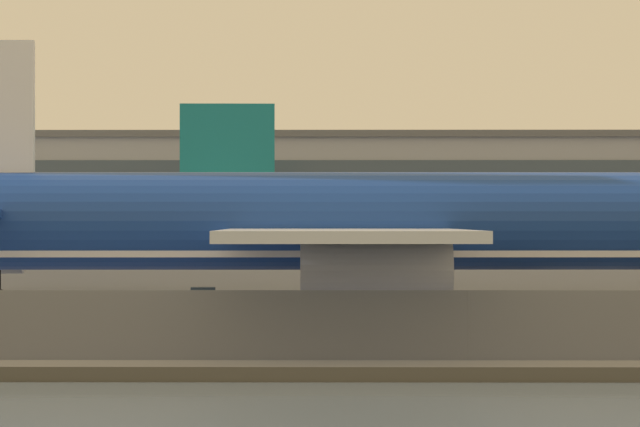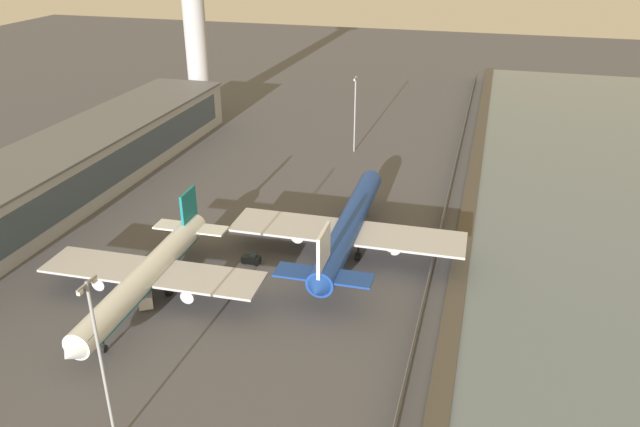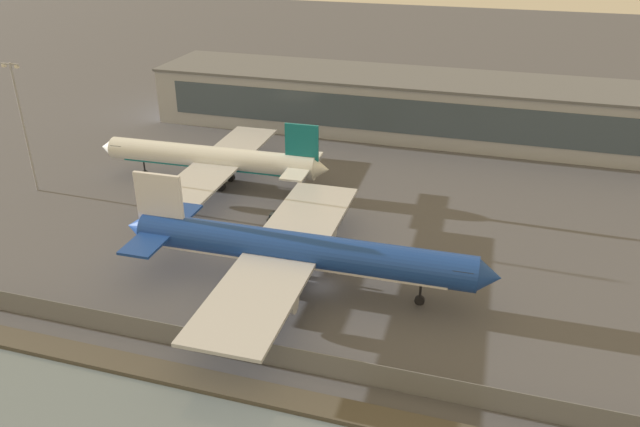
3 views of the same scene
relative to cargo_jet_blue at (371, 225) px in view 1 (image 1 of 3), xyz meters
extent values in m
plane|color=#4C4C51|center=(3.24, 0.70, -5.08)|extent=(500.00, 500.00, 0.00)
cube|color=#474238|center=(3.24, -19.80, -4.83)|extent=(320.00, 3.00, 0.50)
cube|color=slate|center=(3.24, -15.30, -3.68)|extent=(280.00, 0.08, 2.79)
cylinder|color=slate|center=(3.24, -15.30, -3.68)|extent=(0.10, 0.10, 2.79)
cylinder|color=#193D93|center=(0.75, 0.01, 0.19)|extent=(42.77, 5.09, 4.30)
cube|color=silver|center=(0.75, 0.01, -0.99)|extent=(36.35, 4.11, 0.77)
cube|color=#B7BABF|center=(-1.58, 10.22, -0.35)|extent=(9.77, 20.66, 0.43)
cube|color=#B7BABF|center=(-1.20, -10.27, -0.35)|extent=(9.77, 20.66, 0.43)
cylinder|color=#B7BABF|center=(-0.26, 8.60, -1.75)|extent=(6.02, 2.48, 2.36)
cylinder|color=#B7BABF|center=(0.06, -8.61, -1.75)|extent=(6.02, 2.48, 2.36)
cylinder|color=black|center=(-2.28, 2.22, -3.22)|extent=(0.34, 0.34, 2.52)
cylinder|color=black|center=(-2.28, 2.22, -4.48)|extent=(1.40, 0.99, 1.38)
cylinder|color=black|center=(-2.20, -2.30, -3.22)|extent=(0.34, 0.34, 2.52)
cylinder|color=black|center=(-2.20, -2.30, -4.48)|extent=(1.40, 0.99, 1.38)
cone|color=white|center=(-4.62, 26.80, -0.26)|extent=(2.66, 3.62, 3.54)
cube|color=#B7BABF|center=(-22.57, 35.12, -0.75)|extent=(8.65, 17.95, 0.39)
cube|color=#14707A|center=(-7.92, 26.70, 3.68)|extent=(5.55, 0.64, 6.69)
cube|color=white|center=(-7.82, 23.45, 0.04)|extent=(3.88, 6.60, 0.32)
cube|color=white|center=(-8.02, 29.94, 0.04)|extent=(3.88, 6.60, 0.32)
cube|color=#1E2328|center=(-8.50, 15.32, -4.33)|extent=(1.75, 3.27, 1.11)
cube|color=#283847|center=(-8.48, 14.92, -3.53)|extent=(1.33, 1.18, 0.50)
cylinder|color=black|center=(-7.77, 14.36, -4.73)|extent=(0.25, 0.71, 0.70)
cylinder|color=black|center=(-9.13, 14.30, -4.73)|extent=(0.25, 0.71, 0.70)
cylinder|color=black|center=(-7.86, 16.34, -4.73)|extent=(0.25, 0.71, 0.70)
cylinder|color=black|center=(-9.22, 16.28, -4.73)|extent=(0.25, 0.71, 0.70)
cube|color=#9EA3AD|center=(8.44, 63.61, 0.61)|extent=(117.31, 19.36, 11.38)
cube|color=#3D4C5B|center=(8.44, 53.85, 1.18)|extent=(107.92, 0.16, 6.83)
cube|color=#5B5E63|center=(8.44, 63.61, 6.55)|extent=(117.91, 19.96, 0.50)
camera|label=1|loc=(-1.45, -82.39, 0.24)|focal=105.00mm
camera|label=2|loc=(-96.22, -21.64, 49.04)|focal=35.00mm
camera|label=3|loc=(22.36, -63.03, 38.17)|focal=35.00mm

